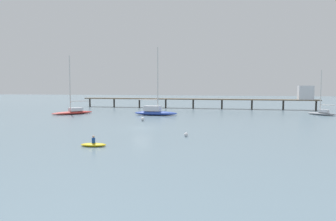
{
  "coord_description": "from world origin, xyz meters",
  "views": [
    {
      "loc": [
        15.61,
        -45.27,
        6.16
      ],
      "look_at": [
        0.0,
        16.65,
        1.5
      ],
      "focal_mm": 33.55,
      "sensor_mm": 36.0,
      "label": 1
    }
  ],
  "objects_px": {
    "mooring_buoy_far": "(186,135)",
    "mooring_buoy_outer": "(143,119)",
    "sailboat_gray": "(322,112)",
    "sailboat_red": "(73,111)",
    "dinghy_yellow": "(94,144)",
    "pier": "(236,97)",
    "sailboat_blue": "(155,111)"
  },
  "relations": [
    {
      "from": "dinghy_yellow",
      "to": "mooring_buoy_far",
      "type": "height_order",
      "value": "dinghy_yellow"
    },
    {
      "from": "sailboat_blue",
      "to": "dinghy_yellow",
      "type": "xyz_separation_m",
      "value": [
        4.4,
        -37.46,
        -0.68
      ]
    },
    {
      "from": "sailboat_red",
      "to": "mooring_buoy_outer",
      "type": "bearing_deg",
      "value": -26.5
    },
    {
      "from": "sailboat_gray",
      "to": "dinghy_yellow",
      "type": "height_order",
      "value": "sailboat_gray"
    },
    {
      "from": "sailboat_blue",
      "to": "sailboat_gray",
      "type": "relative_size",
      "value": 1.49
    },
    {
      "from": "mooring_buoy_far",
      "to": "mooring_buoy_outer",
      "type": "bearing_deg",
      "value": 124.79
    },
    {
      "from": "sailboat_blue",
      "to": "mooring_buoy_far",
      "type": "relative_size",
      "value": 29.19
    },
    {
      "from": "sailboat_red",
      "to": "dinghy_yellow",
      "type": "distance_m",
      "value": 42.31
    },
    {
      "from": "mooring_buoy_outer",
      "to": "sailboat_blue",
      "type": "bearing_deg",
      "value": 96.07
    },
    {
      "from": "sailboat_red",
      "to": "mooring_buoy_far",
      "type": "bearing_deg",
      "value": -39.8
    },
    {
      "from": "sailboat_blue",
      "to": "mooring_buoy_outer",
      "type": "xyz_separation_m",
      "value": [
        1.32,
        -12.44,
        -0.54
      ]
    },
    {
      "from": "sailboat_red",
      "to": "dinghy_yellow",
      "type": "relative_size",
      "value": 4.7
    },
    {
      "from": "sailboat_blue",
      "to": "pier",
      "type": "bearing_deg",
      "value": 56.85
    },
    {
      "from": "dinghy_yellow",
      "to": "sailboat_blue",
      "type": "bearing_deg",
      "value": 96.7
    },
    {
      "from": "sailboat_blue",
      "to": "sailboat_red",
      "type": "height_order",
      "value": "sailboat_blue"
    },
    {
      "from": "sailboat_gray",
      "to": "mooring_buoy_outer",
      "type": "distance_m",
      "value": 41.09
    },
    {
      "from": "sailboat_gray",
      "to": "sailboat_red",
      "type": "height_order",
      "value": "sailboat_red"
    },
    {
      "from": "sailboat_blue",
      "to": "sailboat_red",
      "type": "xyz_separation_m",
      "value": [
        -19.08,
        -2.27,
        -0.13
      ]
    },
    {
      "from": "pier",
      "to": "sailboat_red",
      "type": "distance_m",
      "value": 45.66
    },
    {
      "from": "sailboat_blue",
      "to": "dinghy_yellow",
      "type": "bearing_deg",
      "value": -83.3
    },
    {
      "from": "pier",
      "to": "mooring_buoy_outer",
      "type": "bearing_deg",
      "value": -112.09
    },
    {
      "from": "pier",
      "to": "sailboat_red",
      "type": "height_order",
      "value": "sailboat_red"
    },
    {
      "from": "sailboat_gray",
      "to": "sailboat_red",
      "type": "xyz_separation_m",
      "value": [
        -55.36,
        -11.43,
        0.11
      ]
    },
    {
      "from": "pier",
      "to": "mooring_buoy_far",
      "type": "bearing_deg",
      "value": -94.48
    },
    {
      "from": "sailboat_red",
      "to": "sailboat_blue",
      "type": "bearing_deg",
      "value": 6.78
    },
    {
      "from": "sailboat_blue",
      "to": "sailboat_gray",
      "type": "xyz_separation_m",
      "value": [
        36.28,
        9.16,
        -0.24
      ]
    },
    {
      "from": "pier",
      "to": "sailboat_red",
      "type": "xyz_separation_m",
      "value": [
        -35.92,
        -28.05,
        -2.74
      ]
    },
    {
      "from": "pier",
      "to": "dinghy_yellow",
      "type": "distance_m",
      "value": 64.54
    },
    {
      "from": "mooring_buoy_far",
      "to": "mooring_buoy_outer",
      "type": "xyz_separation_m",
      "value": [
        -11.26,
        16.2,
        0.09
      ]
    },
    {
      "from": "dinghy_yellow",
      "to": "mooring_buoy_outer",
      "type": "height_order",
      "value": "dinghy_yellow"
    },
    {
      "from": "pier",
      "to": "sailboat_blue",
      "type": "height_order",
      "value": "sailboat_blue"
    },
    {
      "from": "pier",
      "to": "mooring_buoy_far",
      "type": "height_order",
      "value": "pier"
    }
  ]
}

